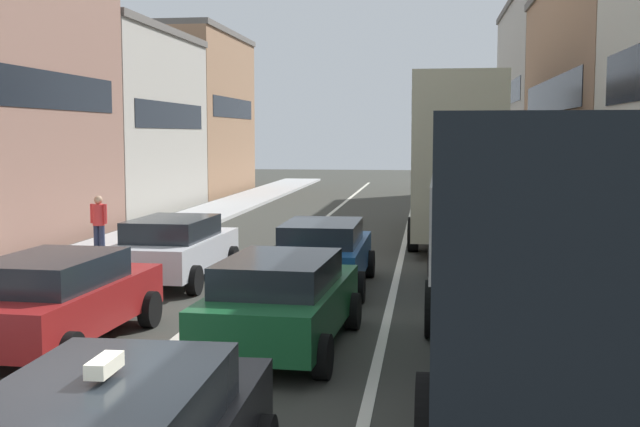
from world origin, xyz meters
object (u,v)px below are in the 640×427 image
bus_mid_queue_primary (457,151)px  sedan_right_lane_behind_truck (479,253)px  sedan_centre_lane_second (281,300)px  pedestrian_near_kerb (99,221)px  wagon_left_lane_second (58,298)px  hatchback_centre_lane_third (323,253)px  removalist_box_truck (529,246)px  sedan_left_lane_third (175,247)px

bus_mid_queue_primary → sedan_right_lane_behind_truck: bearing=-177.4°
sedan_centre_lane_second → pedestrian_near_kerb: 11.54m
sedan_centre_lane_second → sedan_right_lane_behind_truck: same height
bus_mid_queue_primary → wagon_left_lane_second: bearing=156.2°
sedan_centre_lane_second → hatchback_centre_lane_third: size_ratio=1.02×
removalist_box_truck → wagon_left_lane_second: (-7.09, 1.52, -1.18)m
wagon_left_lane_second → removalist_box_truck: bearing=-99.7°
bus_mid_queue_primary → pedestrian_near_kerb: 11.37m
sedan_left_lane_third → sedan_right_lane_behind_truck: same height
sedan_right_lane_behind_truck → pedestrian_near_kerb: size_ratio=2.64×
removalist_box_truck → bus_mid_queue_primary: 16.00m
wagon_left_lane_second → pedestrian_near_kerb: size_ratio=2.63×
sedan_centre_lane_second → sedan_left_lane_third: (-3.47, 5.39, 0.00)m
hatchback_centre_lane_third → sedan_right_lane_behind_truck: size_ratio=0.98×
removalist_box_truck → sedan_left_lane_third: (-7.02, 7.26, -1.18)m
removalist_box_truck → sedan_left_lane_third: bearing=44.8°
sedan_right_lane_behind_truck → bus_mid_queue_primary: bearing=-1.3°
sedan_centre_lane_second → sedan_right_lane_behind_truck: bearing=-28.9°
sedan_centre_lane_second → hatchback_centre_lane_third: same height
sedan_right_lane_behind_truck → pedestrian_near_kerb: (-10.32, 3.79, 0.15)m
removalist_box_truck → sedan_right_lane_behind_truck: removalist_box_truck is taller
hatchback_centre_lane_third → sedan_left_lane_third: bearing=84.7°
removalist_box_truck → wagon_left_lane_second: bearing=78.6°
bus_mid_queue_primary → pedestrian_near_kerb: bus_mid_queue_primary is taller
sedan_left_lane_third → hatchback_centre_lane_third: bearing=-93.6°
sedan_centre_lane_second → sedan_right_lane_behind_truck: 6.40m
sedan_left_lane_third → sedan_right_lane_behind_truck: (6.86, 0.05, 0.00)m
removalist_box_truck → sedan_centre_lane_second: size_ratio=1.76×
sedan_centre_lane_second → bus_mid_queue_primary: 14.59m
bus_mid_queue_primary → sedan_left_lane_third: bearing=143.8°
hatchback_centre_lane_third → bus_mid_queue_primary: (3.17, 9.03, 2.03)m
wagon_left_lane_second → bus_mid_queue_primary: (6.70, 14.45, 2.03)m
wagon_left_lane_second → sedan_left_lane_third: bearing=1.8°
sedan_left_lane_third → pedestrian_near_kerb: pedestrian_near_kerb is taller
sedan_centre_lane_second → sedan_left_lane_third: size_ratio=1.01×
bus_mid_queue_primary → sedan_centre_lane_second: bearing=168.5°
hatchback_centre_lane_third → pedestrian_near_kerb: bearing=59.0°
removalist_box_truck → pedestrian_near_kerb: size_ratio=4.66×
pedestrian_near_kerb → bus_mid_queue_primary: bearing=-52.4°
removalist_box_truck → sedan_right_lane_behind_truck: 7.40m
wagon_left_lane_second → bus_mid_queue_primary: bus_mid_queue_primary is taller
sedan_centre_lane_second → sedan_left_lane_third: 6.41m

